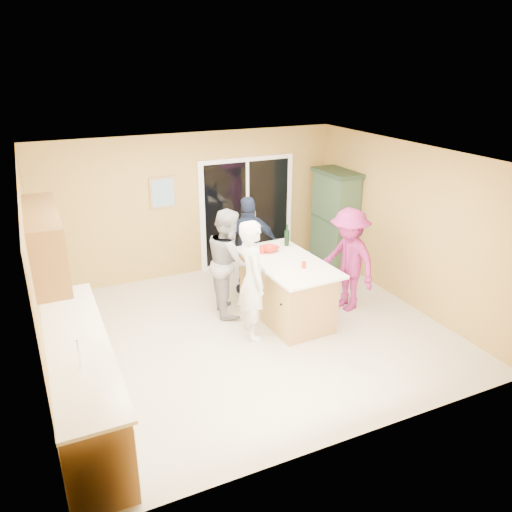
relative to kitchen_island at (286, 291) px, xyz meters
name	(u,v)px	position (x,y,z in m)	size (l,w,h in m)	color
floor	(250,332)	(-0.71, -0.20, -0.44)	(5.50, 5.50, 0.00)	beige
ceiling	(249,156)	(-0.71, -0.20, 2.16)	(5.50, 5.00, 0.10)	white
wall_back	(193,205)	(-0.71, 2.30, 0.86)	(5.50, 0.10, 2.60)	#DFBB5C
wall_front	(354,334)	(-0.71, -2.70, 0.86)	(5.50, 0.10, 2.60)	#DFBB5C
wall_left	(36,285)	(-3.46, -0.20, 0.86)	(0.10, 5.00, 2.60)	#DFBB5C
wall_right	(405,224)	(2.04, -0.20, 0.86)	(0.10, 5.00, 2.60)	#DFBB5C
left_cabinet_run	(83,387)	(-3.16, -1.25, 0.02)	(0.65, 3.05, 1.24)	tan
upper_cabinets	(45,242)	(-3.28, -0.40, 1.43)	(0.35, 1.60, 0.75)	tan
sliding_door	(247,212)	(0.34, 2.27, 0.61)	(1.90, 0.07, 2.10)	white
framed_picture	(163,193)	(-1.26, 2.28, 1.16)	(0.46, 0.04, 0.56)	#A37A51
kitchen_island	(286,291)	(0.00, 0.00, 0.00)	(1.06, 1.84, 0.95)	tan
green_hutch	(334,221)	(1.78, 1.44, 0.47)	(0.54, 1.03, 1.88)	#203524
woman_white	(253,280)	(-0.70, -0.29, 0.44)	(0.64, 0.42, 1.76)	silver
woman_grey	(229,262)	(-0.72, 0.56, 0.40)	(0.82, 0.64, 1.69)	#A6A6A9
woman_navy	(249,247)	(-0.17, 1.01, 0.41)	(1.00, 0.42, 1.71)	#182036
woman_magenta	(348,260)	(1.03, -0.13, 0.39)	(1.08, 0.62, 1.67)	#992161
serving_bowl	(269,249)	(-0.06, 0.48, 0.54)	(0.29, 0.29, 0.07)	red
tulip_vase	(61,279)	(-3.16, 0.33, 0.67)	(0.18, 0.12, 0.34)	#AB2F11
tumbler_near	(304,265)	(0.09, -0.35, 0.55)	(0.07, 0.07, 0.10)	red
tumbler_far	(262,250)	(-0.21, 0.43, 0.56)	(0.08, 0.08, 0.12)	red
wine_bottle	(287,237)	(0.31, 0.59, 0.64)	(0.08, 0.08, 0.35)	black
white_plate	(288,265)	(-0.07, -0.15, 0.51)	(0.23, 0.23, 0.02)	white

